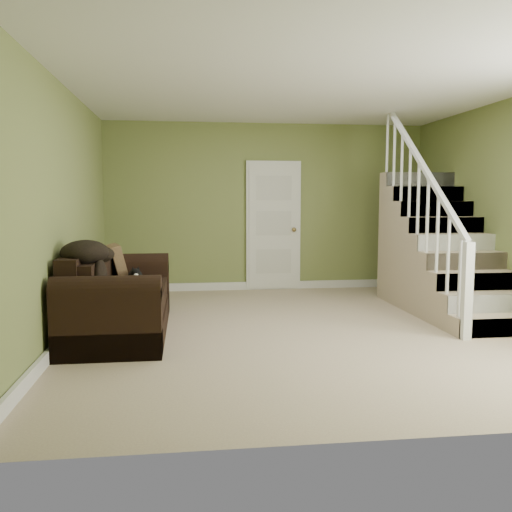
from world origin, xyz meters
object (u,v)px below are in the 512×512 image
object	(u,v)px
sofa	(116,302)
banana	(126,289)
side_table	(115,283)
cat	(135,276)

from	to	relation	value
sofa	banana	size ratio (longest dim) A/B	11.67
sofa	side_table	distance (m)	1.65
side_table	sofa	bearing A→B (deg)	-82.52
sofa	side_table	xyz separation A→B (m)	(-0.21, 1.63, -0.05)
side_table	cat	distance (m)	1.36
side_table	cat	xyz separation A→B (m)	(0.39, -1.27, 0.27)
sofa	side_table	size ratio (longest dim) A/B	2.84
banana	side_table	bearing A→B (deg)	62.84
cat	side_table	bearing A→B (deg)	99.12
sofa	cat	xyz separation A→B (m)	(0.17, 0.36, 0.22)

